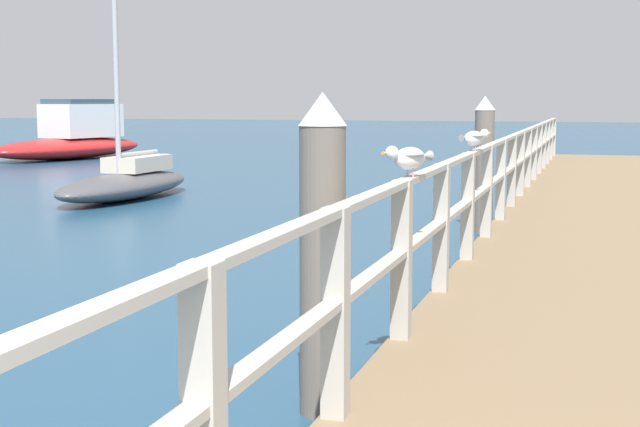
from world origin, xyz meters
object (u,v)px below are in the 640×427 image
at_px(seagull_foreground, 409,157).
at_px(boat_3, 126,181).
at_px(dock_piling_near, 323,254).
at_px(boat_1, 73,139).
at_px(seagull_background, 474,137).
at_px(dock_piling_far, 484,164).

distance_m(seagull_foreground, boat_3, 12.51).
distance_m(dock_piling_near, boat_3, 12.83).
bearing_deg(boat_1, seagull_background, -35.18).
distance_m(dock_piling_far, seagull_foreground, 7.33).
height_order(seagull_background, boat_3, boat_3).
height_order(dock_piling_near, boat_1, dock_piling_near).
relative_size(seagull_foreground, seagull_background, 1.00).
bearing_deg(boat_3, seagull_foreground, 128.46).
bearing_deg(seagull_background, boat_1, 160.88).
bearing_deg(seagull_foreground, boat_1, -23.51).
bearing_deg(boat_1, dock_piling_far, -28.11).
xyz_separation_m(seagull_foreground, boat_1, (-15.26, 20.19, -0.91)).
xyz_separation_m(dock_piling_near, boat_1, (-14.88, 20.92, -0.36)).
bearing_deg(dock_piling_near, boat_1, 125.42).
height_order(dock_piling_near, dock_piling_far, same).
bearing_deg(seagull_foreground, dock_piling_far, -57.63).
distance_m(dock_piling_near, seagull_background, 4.04).
height_order(dock_piling_near, seagull_foreground, dock_piling_near).
bearing_deg(dock_piling_far, dock_piling_near, -90.00).
bearing_deg(dock_piling_far, boat_1, 139.10).
relative_size(dock_piling_far, boat_1, 0.30).
distance_m(dock_piling_near, seagull_foreground, 0.99).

